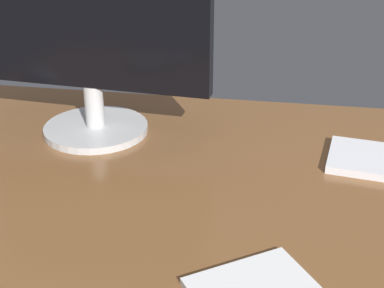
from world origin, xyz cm
name	(u,v)px	position (x,y,z in cm)	size (l,w,h in cm)	color
desk	(228,197)	(0.00, 0.00, 1.00)	(140.00, 84.00, 2.00)	brown
monitor	(88,28)	(-29.38, 19.36, 23.66)	(48.12, 21.19, 40.03)	silver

